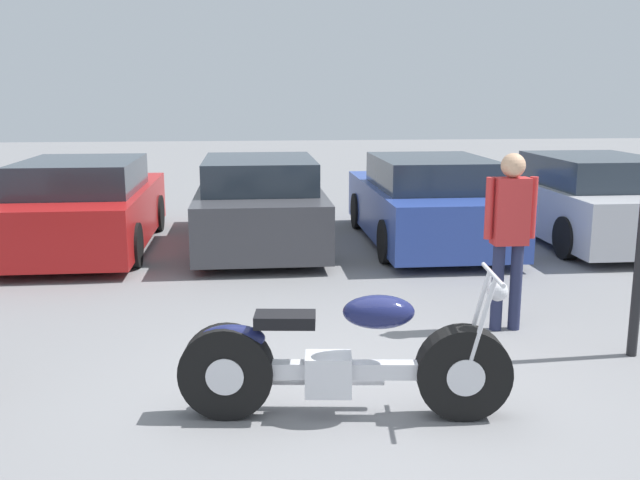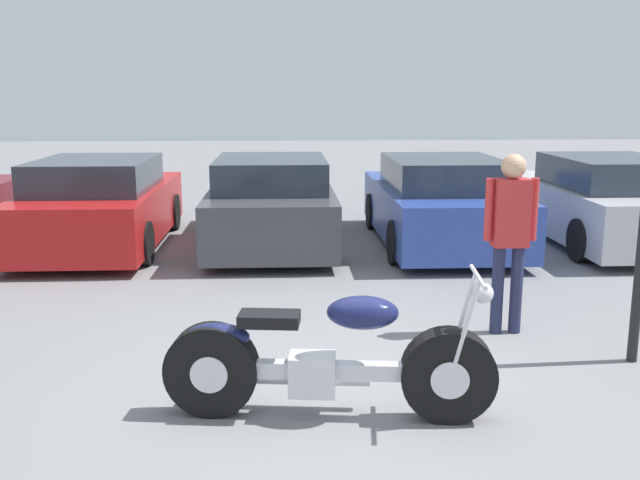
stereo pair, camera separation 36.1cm
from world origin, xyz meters
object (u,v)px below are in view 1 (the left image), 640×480
(parked_car_silver, at_px, (587,201))
(person_standing, at_px, (510,226))
(parked_car_red, at_px, (86,207))
(motorcycle, at_px, (341,362))
(parked_car_dark_grey, at_px, (260,204))
(parked_car_blue, at_px, (427,203))

(parked_car_silver, distance_m, person_standing, 5.09)
(parked_car_red, bearing_deg, person_standing, -40.62)
(person_standing, bearing_deg, parked_car_silver, 55.67)
(motorcycle, distance_m, parked_car_dark_grey, 6.15)
(parked_car_red, height_order, parked_car_blue, same)
(parked_car_blue, bearing_deg, parked_car_dark_grey, 176.71)
(parked_car_silver, bearing_deg, parked_car_red, 179.19)
(parked_car_red, height_order, parked_car_silver, same)
(person_standing, bearing_deg, parked_car_red, 139.38)
(motorcycle, height_order, parked_car_blue, parked_car_blue)
(parked_car_dark_grey, xyz_separation_m, parked_car_blue, (2.62, -0.15, 0.00))
(parked_car_red, relative_size, parked_car_blue, 1.00)
(parked_car_dark_grey, distance_m, parked_car_silver, 5.25)
(motorcycle, bearing_deg, parked_car_silver, 51.37)
(motorcycle, height_order, parked_car_red, parked_car_red)
(motorcycle, height_order, parked_car_dark_grey, parked_car_dark_grey)
(parked_car_dark_grey, distance_m, parked_car_blue, 2.63)
(parked_car_red, xyz_separation_m, parked_car_blue, (5.25, -0.11, 0.00))
(parked_car_dark_grey, bearing_deg, motorcycle, -85.55)
(parked_car_red, bearing_deg, parked_car_silver, -0.81)
(parked_car_dark_grey, distance_m, person_standing, 4.97)
(parked_car_silver, bearing_deg, motorcycle, -128.63)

